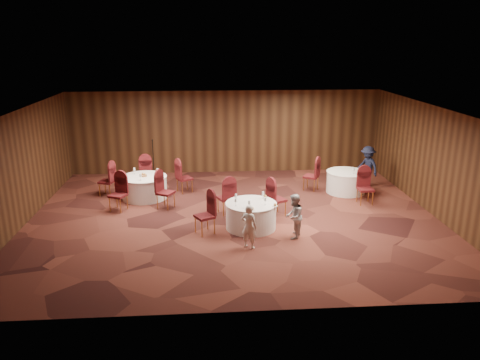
{
  "coord_description": "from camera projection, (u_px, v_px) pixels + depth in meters",
  "views": [
    {
      "loc": [
        -0.76,
        -12.96,
        5.12
      ],
      "look_at": [
        0.2,
        0.2,
        1.1
      ],
      "focal_mm": 35.0,
      "sensor_mm": 36.0,
      "label": 1
    }
  ],
  "objects": [
    {
      "name": "ground",
      "position": [
        234.0,
        217.0,
        13.91
      ],
      "size": [
        12.0,
        12.0,
        0.0
      ],
      "primitive_type": "plane",
      "color": "black",
      "rests_on": "ground"
    },
    {
      "name": "table_right",
      "position": [
        346.0,
        182.0,
        16.08
      ],
      "size": [
        1.35,
        1.35,
        0.74
      ],
      "color": "white",
      "rests_on": "ground"
    },
    {
      "name": "chairs_main",
      "position": [
        237.0,
        204.0,
        13.57
      ],
      "size": [
        2.86,
        2.17,
        1.0
      ],
      "color": "#420F0D",
      "rests_on": "ground"
    },
    {
      "name": "chairs_left",
      "position": [
        144.0,
        183.0,
        15.49
      ],
      "size": [
        3.27,
        3.17,
        1.0
      ],
      "color": "#420F0D",
      "rests_on": "ground"
    },
    {
      "name": "mic_stand",
      "position": [
        154.0,
        169.0,
        17.34
      ],
      "size": [
        0.24,
        0.24,
        1.57
      ],
      "color": "black",
      "rests_on": "ground"
    },
    {
      "name": "table_main",
      "position": [
        251.0,
        215.0,
        13.04
      ],
      "size": [
        1.42,
        1.42,
        0.74
      ],
      "color": "white",
      "rests_on": "ground"
    },
    {
      "name": "chairs_right",
      "position": [
        337.0,
        182.0,
        15.61
      ],
      "size": [
        2.04,
        2.17,
        1.0
      ],
      "color": "#420F0D",
      "rests_on": "ground"
    },
    {
      "name": "tabletop_right",
      "position": [
        354.0,
        169.0,
        15.68
      ],
      "size": [
        0.08,
        0.08,
        0.22
      ],
      "color": "silver",
      "rests_on": "table_right"
    },
    {
      "name": "tabletop_main",
      "position": [
        256.0,
        201.0,
        12.82
      ],
      "size": [
        1.18,
        1.14,
        0.22
      ],
      "color": "silver",
      "rests_on": "table_main"
    },
    {
      "name": "room_shell",
      "position": [
        234.0,
        153.0,
        13.33
      ],
      "size": [
        12.0,
        12.0,
        12.0
      ],
      "color": "silver",
      "rests_on": "ground"
    },
    {
      "name": "woman_b",
      "position": [
        294.0,
        216.0,
        12.33
      ],
      "size": [
        0.64,
        0.72,
        1.21
      ],
      "primitive_type": "imported",
      "rotation": [
        0.0,
        0.0,
        4.33
      ],
      "color": "#ACADB1",
      "rests_on": "ground"
    },
    {
      "name": "woman_a",
      "position": [
        249.0,
        227.0,
        11.74
      ],
      "size": [
        0.5,
        0.45,
        1.16
      ],
      "primitive_type": "imported",
      "rotation": [
        0.0,
        0.0,
        2.61
      ],
      "color": "silver",
      "rests_on": "ground"
    },
    {
      "name": "table_left",
      "position": [
        144.0,
        187.0,
        15.51
      ],
      "size": [
        1.51,
        1.51,
        0.74
      ],
      "color": "white",
      "rests_on": "ground"
    },
    {
      "name": "tabletop_left",
      "position": [
        144.0,
        174.0,
        15.38
      ],
      "size": [
        0.86,
        0.83,
        0.22
      ],
      "color": "silver",
      "rests_on": "table_left"
    },
    {
      "name": "man_c",
      "position": [
        367.0,
        166.0,
        16.71
      ],
      "size": [
        0.9,
        1.08,
        1.45
      ],
      "primitive_type": "imported",
      "rotation": [
        0.0,
        0.0,
        5.17
      ],
      "color": "black",
      "rests_on": "ground"
    }
  ]
}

